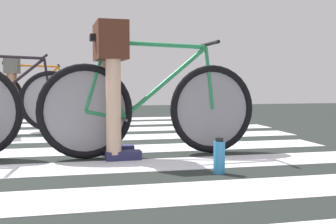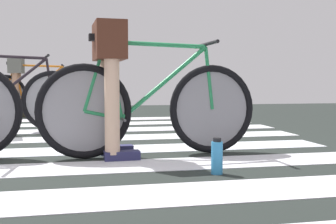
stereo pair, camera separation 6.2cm
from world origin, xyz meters
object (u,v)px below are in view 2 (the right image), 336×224
object	(u,v)px
bicycle_4_of_4	(36,94)
bicycle_3_of_4	(6,99)
bicycle_1_of_4	(150,107)
water_bottle	(217,157)
cyclist_1_of_4	(110,71)
cyclist_4_of_4	(17,78)

from	to	relation	value
bicycle_4_of_4	bicycle_3_of_4	bearing A→B (deg)	-91.05
bicycle_1_of_4	water_bottle	xyz separation A→B (m)	(0.30, -0.73, -0.28)
cyclist_1_of_4	cyclist_4_of_4	xyz separation A→B (m)	(-1.29, 4.30, -0.00)
bicycle_3_of_4	cyclist_4_of_4	size ratio (longest dim) A/B	1.69
bicycle_3_of_4	bicycle_4_of_4	size ratio (longest dim) A/B	0.99
bicycle_4_of_4	water_bottle	distance (m)	5.27
bicycle_1_of_4	cyclist_1_of_4	distance (m)	0.42
bicycle_1_of_4	bicycle_4_of_4	distance (m)	4.47
bicycle_4_of_4	cyclist_4_of_4	size ratio (longest dim) A/B	1.70
bicycle_3_of_4	water_bottle	xyz separation A→B (m)	(1.67, -2.52, -0.28)
water_bottle	cyclist_4_of_4	bearing A→B (deg)	110.80
cyclist_4_of_4	water_bottle	world-z (taller)	cyclist_4_of_4
bicycle_3_of_4	bicycle_4_of_4	distance (m)	2.49
cyclist_4_of_4	water_bottle	xyz separation A→B (m)	(1.91, -5.02, -0.55)
water_bottle	cyclist_1_of_4	bearing A→B (deg)	130.46
cyclist_1_of_4	bicycle_4_of_4	world-z (taller)	cyclist_1_of_4
cyclist_1_of_4	bicycle_3_of_4	bearing A→B (deg)	117.05
bicycle_4_of_4	water_bottle	size ratio (longest dim) A/B	7.63
bicycle_1_of_4	bicycle_3_of_4	world-z (taller)	same
bicycle_3_of_4	cyclist_4_of_4	xyz separation A→B (m)	(-0.24, 2.49, 0.27)
bicycle_3_of_4	bicycle_4_of_4	world-z (taller)	same
bicycle_1_of_4	cyclist_4_of_4	distance (m)	4.58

